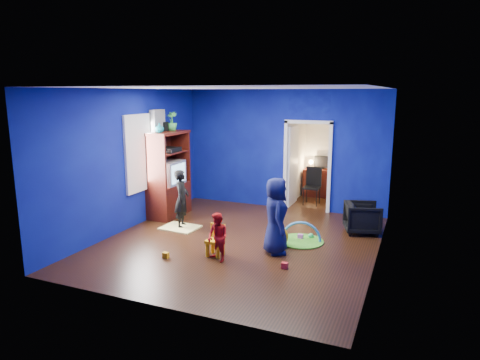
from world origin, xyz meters
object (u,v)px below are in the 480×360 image
at_px(child_navy, 276,216).
at_px(tv_armoire, 168,174).
at_px(toddler_red, 218,237).
at_px(kid_chair, 215,242).
at_px(vase, 159,128).
at_px(play_mat, 301,241).
at_px(hopper_ball, 277,237).
at_px(armchair, 362,218).
at_px(folding_chair, 312,187).
at_px(child_black, 182,199).
at_px(study_desk, 320,183).
at_px(crt_tv, 170,173).

height_order(child_navy, tv_armoire, tv_armoire).
height_order(child_navy, toddler_red, child_navy).
height_order(toddler_red, kid_chair, toddler_red).
distance_m(child_navy, vase, 3.46).
relative_size(kid_chair, play_mat, 0.57).
bearing_deg(hopper_ball, armchair, 48.35).
relative_size(kid_chair, folding_chair, 0.54).
xyz_separation_m(child_black, folding_chair, (2.10, 2.91, -0.16)).
distance_m(toddler_red, tv_armoire, 3.08).
height_order(vase, study_desk, vase).
bearing_deg(hopper_ball, child_navy, -78.69).
height_order(vase, play_mat, vase).
bearing_deg(crt_tv, vase, -97.59).
bearing_deg(study_desk, hopper_ball, -88.06).
xyz_separation_m(toddler_red, vase, (-2.23, 1.75, 1.64)).
xyz_separation_m(tv_armoire, play_mat, (3.29, -0.57, -0.97)).
bearing_deg(armchair, tv_armoire, 78.77).
height_order(play_mat, folding_chair, folding_chair).
relative_size(tv_armoire, kid_chair, 3.92).
relative_size(hopper_ball, folding_chair, 0.46).
relative_size(tv_armoire, study_desk, 2.23).
height_order(toddler_red, study_desk, toddler_red).
bearing_deg(kid_chair, play_mat, 46.37).
relative_size(toddler_red, play_mat, 0.97).
bearing_deg(armchair, play_mat, 118.08).
xyz_separation_m(armchair, vase, (-4.30, -0.76, 1.75)).
relative_size(armchair, crt_tv, 0.98).
bearing_deg(toddler_red, child_black, 164.57).
bearing_deg(armchair, toddler_red, 123.12).
relative_size(crt_tv, folding_chair, 0.76).
height_order(child_navy, hopper_ball, child_navy).
distance_m(armchair, study_desk, 3.14).
relative_size(armchair, vase, 3.29).
bearing_deg(play_mat, vase, 175.37).
bearing_deg(folding_chair, armchair, -50.58).
relative_size(child_navy, tv_armoire, 0.70).
height_order(child_black, crt_tv, crt_tv).
xyz_separation_m(child_navy, play_mat, (0.28, 0.73, -0.67)).
bearing_deg(play_mat, folding_chair, 99.49).
relative_size(vase, kid_chair, 0.42).
height_order(toddler_red, play_mat, toddler_red).
xyz_separation_m(tv_armoire, kid_chair, (2.08, -1.85, -0.73)).
distance_m(armchair, tv_armoire, 4.38).
bearing_deg(vase, study_desk, 51.33).
height_order(armchair, child_black, child_black).
bearing_deg(crt_tv, child_navy, -23.56).
relative_size(armchair, toddler_red, 0.82).
xyz_separation_m(child_black, vase, (-0.72, 0.35, 1.44)).
xyz_separation_m(crt_tv, play_mat, (3.25, -0.57, -1.01)).
height_order(crt_tv, hopper_ball, crt_tv).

